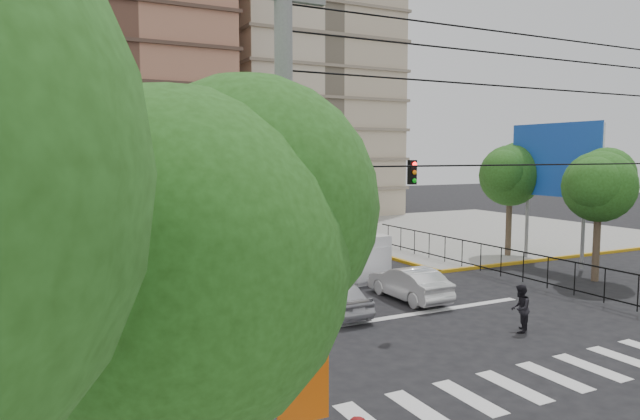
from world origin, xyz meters
TOP-DOWN VIEW (x-y plane):
  - ground at (0.00, 0.00)m, footprint 160.00×160.00m
  - sidewalk_ne at (20.00, 20.00)m, footprint 26.00×26.00m
  - crosswalk_stripes at (0.00, -6.00)m, footprint 12.00×2.40m
  - stop_line at (0.00, 1.20)m, footprint 13.00×0.40m
  - park_fence at (9.00, 4.50)m, footprint 0.10×22.50m
  - billboard at (14.45, 6.00)m, footprint 0.36×6.20m
  - tree_sw_near at (-10.90, -9.99)m, footprint 5.63×4.60m
  - tree_park_a at (13.08, 2.01)m, footprint 4.41×3.60m
  - tree_park_c at (14.09, 9.01)m, footprint 4.65×3.80m
  - tree_tudor at (-11.90, 16.01)m, footprint 5.39×4.40m
  - traffic_light_nw at (-7.80, 7.80)m, footprint 0.28×0.22m
  - traffic_light_hanging at (0.00, -2.04)m, footprint 18.00×9.12m
  - utility_pole_sw at (-9.00, -9.00)m, footprint 1.40×0.28m
  - district_sign at (-8.80, -9.24)m, footprint 0.90×0.12m
  - van_right_lane at (2.25, 8.64)m, footprint 2.52×5.44m
  - van_left_lane at (-2.04, 18.63)m, footprint 2.91×5.84m
  - car_silver_front_left at (-1.85, 2.76)m, footprint 1.80×4.36m
  - car_white_front_right at (2.25, 3.21)m, footprint 1.60×4.54m
  - car_grey_mid_left at (-3.20, 8.45)m, footprint 2.59×4.94m
  - car_silver_rear_left at (-1.66, 13.60)m, footprint 2.11×4.35m
  - car_darkgrey_mid_right at (1.87, 15.93)m, footprint 2.25×4.17m
  - car_white_rear_right at (1.14, 20.63)m, footprint 1.56×4.46m
  - pedestrian_crosswalk at (3.11, -2.46)m, footprint 1.08×1.03m

SIDE VIEW (x-z plane):
  - ground at x=0.00m, z-range 0.00..0.00m
  - park_fence at x=9.00m, z-range -0.83..0.83m
  - crosswalk_stripes at x=0.00m, z-range 0.00..0.01m
  - stop_line at x=0.00m, z-range 0.00..0.01m
  - sidewalk_ne at x=20.00m, z-range 0.00..0.15m
  - car_silver_rear_left at x=-1.66m, z-range 0.00..1.22m
  - car_grey_mid_left at x=-3.20m, z-range 0.00..1.33m
  - car_darkgrey_mid_right at x=1.87m, z-range 0.00..1.35m
  - car_white_rear_right at x=1.14m, z-range 0.00..1.47m
  - car_silver_front_left at x=-1.85m, z-range 0.00..1.48m
  - car_white_front_right at x=2.25m, z-range 0.00..1.50m
  - pedestrian_crosswalk at x=3.11m, z-range 0.00..1.76m
  - van_right_lane at x=2.25m, z-range -0.03..2.34m
  - van_left_lane at x=-2.04m, z-range -0.03..2.48m
  - district_sign at x=-8.80m, z-range 0.85..4.05m
  - traffic_light_nw at x=-7.80m, z-range 0.91..5.31m
  - utility_pole_sw at x=-9.00m, z-range 0.27..9.27m
  - tree_park_a at x=13.08m, z-range 1.60..8.42m
  - tree_tudor at x=-11.90m, z-range 1.50..8.93m
  - tree_sw_near at x=-10.90m, z-range 1.48..9.06m
  - tree_park_c at x=14.09m, z-range 1.71..8.96m
  - traffic_light_hanging at x=0.00m, z-range 5.44..6.36m
  - billboard at x=14.45m, z-range 1.95..10.05m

